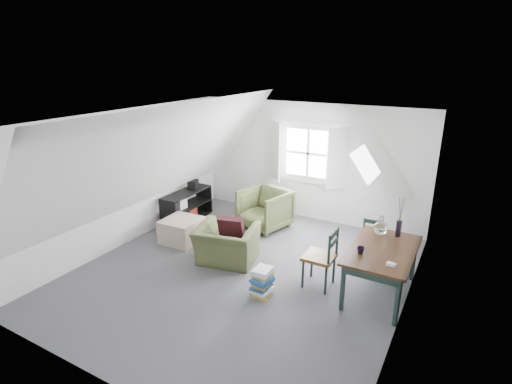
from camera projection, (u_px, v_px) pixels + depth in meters
The scene contains 24 objects.
floor at pixel (242, 272), 6.59m from camera, with size 5.50×5.50×0.00m, color #4A4A4F.
ceiling at pixel (241, 120), 5.79m from camera, with size 5.50×5.50×0.00m, color white.
wall_back at pixel (309, 162), 8.47m from camera, with size 5.00×5.00×0.00m, color silver.
wall_front at pixel (97, 284), 3.92m from camera, with size 5.00×5.00×0.00m, color silver.
wall_left at pixel (126, 178), 7.35m from camera, with size 5.50×5.50×0.00m, color silver.
wall_right at pixel (411, 234), 5.04m from camera, with size 5.50×5.50×0.00m, color silver.
slope_left at pixel (163, 156), 6.74m from camera, with size 5.50×5.50×0.00m, color white.
slope_right at pixel (341, 183), 5.31m from camera, with size 5.50×5.50×0.00m, color white.
dormer_window at pixel (308, 154), 8.34m from camera, with size 1.71×0.35×1.30m.
skylight at pixel (366, 164), 6.39m from camera, with size 0.55×0.75×0.04m, color white.
armchair_near at pixel (227, 261), 6.95m from camera, with size 1.00×0.87×0.65m, color #454D29.
armchair_far at pixel (265, 227), 8.32m from camera, with size 0.88×0.90×0.82m, color #454D29.
throw_pillow at pixel (231, 228), 6.89m from camera, with size 0.43×0.12×0.43m, color #360E18.
ottoman at pixel (182, 230), 7.63m from camera, with size 0.67×0.67×0.45m, color tan.
dining_table at pixel (382, 255), 5.80m from camera, with size 0.89×1.48×0.74m.
demijohn at pixel (381, 228), 6.16m from camera, with size 0.22×0.22×0.31m.
vase_twigs at pixel (399, 228), 6.13m from camera, with size 0.08×0.09×0.64m.
cup at pixel (360, 253), 5.63m from camera, with size 0.11×0.11×0.10m, color black.
paper_box at pixel (391, 264), 5.29m from camera, with size 0.12×0.08×0.04m, color white.
dining_chair_far at pixel (374, 237), 6.88m from camera, with size 0.37×0.37×0.80m.
dining_chair_near at pixel (322, 256), 6.04m from camera, with size 0.45×0.45×0.97m.
media_shelf at pixel (186, 208), 8.58m from camera, with size 0.42×1.26×0.65m.
electronics_box at pixel (193, 185), 8.68m from camera, with size 0.18×0.25×0.20m, color black.
magazine_stack at pixel (262, 282), 5.90m from camera, with size 0.32×0.38×0.42m.
Camera 1 is at (3.03, -4.97, 3.37)m, focal length 28.00 mm.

